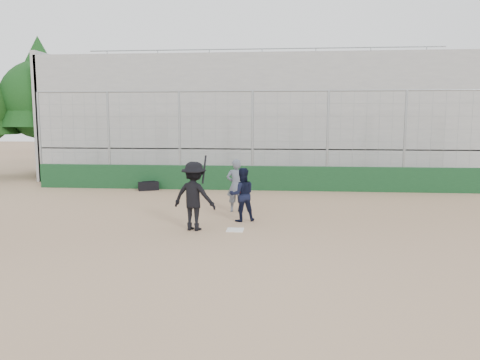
# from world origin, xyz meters

# --- Properties ---
(ground) EXTENTS (90.00, 90.00, 0.00)m
(ground) POSITION_xyz_m (0.00, 0.00, 0.00)
(ground) COLOR #856348
(ground) RESTS_ON ground
(home_plate) EXTENTS (0.44, 0.44, 0.02)m
(home_plate) POSITION_xyz_m (0.00, 0.00, 0.01)
(home_plate) COLOR white
(home_plate) RESTS_ON ground
(backstop) EXTENTS (18.10, 0.25, 4.04)m
(backstop) POSITION_xyz_m (0.00, 7.00, 0.96)
(backstop) COLOR #11361A
(backstop) RESTS_ON ground
(bleachers) EXTENTS (20.25, 6.70, 6.98)m
(bleachers) POSITION_xyz_m (0.00, 11.95, 2.92)
(bleachers) COLOR #959595
(bleachers) RESTS_ON ground
(tree_left) EXTENTS (4.48, 4.48, 7.00)m
(tree_left) POSITION_xyz_m (-11.00, 11.00, 4.39)
(tree_left) COLOR #3B2415
(tree_left) RESTS_ON ground
(batter_at_plate) EXTENTS (1.30, 0.95, 1.95)m
(batter_at_plate) POSITION_xyz_m (-1.07, -0.04, 0.90)
(batter_at_plate) COLOR black
(batter_at_plate) RESTS_ON ground
(catcher_crouched) EXTENTS (0.90, 0.80, 1.05)m
(catcher_crouched) POSITION_xyz_m (0.09, 1.10, 0.52)
(catcher_crouched) COLOR black
(catcher_crouched) RESTS_ON ground
(umpire) EXTENTS (0.62, 0.41, 1.50)m
(umpire) POSITION_xyz_m (-0.22, 2.45, 0.75)
(umpire) COLOR #545C6B
(umpire) RESTS_ON ground
(equipment_bag) EXTENTS (0.88, 0.65, 0.38)m
(equipment_bag) POSITION_xyz_m (-4.22, 6.53, 0.17)
(equipment_bag) COLOR black
(equipment_bag) RESTS_ON ground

